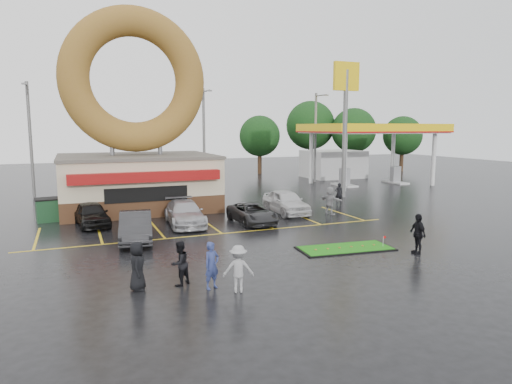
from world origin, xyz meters
name	(u,v)px	position (x,y,z in m)	size (l,w,h in m)	color
ground	(245,249)	(0.00, 0.00, 0.00)	(120.00, 120.00, 0.00)	black
donut_shop	(136,144)	(-3.00, 12.97, 4.46)	(10.20, 8.70, 13.50)	#472B19
gas_station	(354,146)	(20.00, 20.94, 3.70)	(12.30, 13.65, 5.90)	silver
shell_sign	(346,104)	(13.00, 12.00, 7.38)	(2.20, 0.36, 10.60)	slate
streetlight_left	(30,138)	(-10.00, 19.92, 4.78)	(0.40, 2.21, 9.00)	slate
streetlight_mid	(204,136)	(4.00, 20.92, 4.78)	(0.40, 2.21, 9.00)	slate
streetlight_right	(316,135)	(16.00, 21.92, 4.78)	(0.40, 2.21, 9.00)	slate
tree_far_a	(354,131)	(26.00, 30.00, 5.18)	(5.60, 5.60, 8.00)	#332114
tree_far_b	(403,136)	(32.00, 28.00, 4.53)	(4.90, 4.90, 7.00)	#332114
tree_far_c	(310,125)	(22.00, 34.00, 5.84)	(6.30, 6.30, 9.00)	#332114
tree_far_d	(260,136)	(14.00, 32.00, 4.53)	(4.90, 4.90, 7.00)	#332114
car_black	(92,214)	(-6.27, 8.00, 0.68)	(1.61, 3.99, 1.36)	black
car_dgrey	(136,227)	(-4.41, 3.50, 0.71)	(1.51, 4.34, 1.43)	#2A292C
car_silver	(185,213)	(-1.31, 6.27, 0.69)	(1.93, 4.75, 1.38)	#AFAFB4
car_grey	(252,213)	(2.47, 5.32, 0.58)	(1.93, 4.19, 1.16)	#28292B
car_white	(286,202)	(5.60, 7.27, 0.77)	(1.82, 4.54, 1.55)	silver
person_blue	(212,265)	(-2.86, -4.35, 0.82)	(0.60, 0.39, 1.65)	navy
person_blackjkt	(180,263)	(-3.81, -3.60, 0.79)	(0.77, 0.60, 1.58)	black
person_hoodie	(238,269)	(-2.13, -5.04, 0.81)	(1.05, 0.60, 1.63)	#949597
person_bystander	(137,266)	(-5.27, -3.55, 0.85)	(0.83, 0.54, 1.70)	black
person_cameraman	(418,234)	(6.83, -3.51, 0.90)	(1.05, 0.44, 1.79)	black
person_walker_near	(330,201)	(8.09, 5.95, 0.90)	(1.66, 0.53, 1.79)	gray
person_walker_far	(339,194)	(10.77, 9.13, 0.78)	(0.57, 0.37, 1.55)	black
dumpster	(53,210)	(-8.37, 10.47, 0.65)	(1.80, 1.20, 1.30)	#173D20
putting_green	(345,248)	(4.32, -1.67, 0.04)	(4.52, 2.28, 0.55)	black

